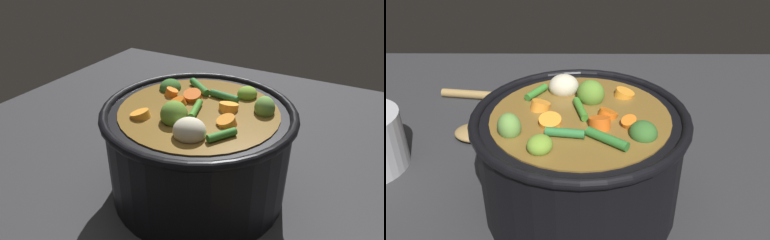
# 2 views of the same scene
# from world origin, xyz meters

# --- Properties ---
(ground_plane) EXTENTS (1.10, 1.10, 0.00)m
(ground_plane) POSITION_xyz_m (0.00, 0.00, 0.00)
(ground_plane) COLOR #2D2D30
(cooking_pot) EXTENTS (0.27, 0.27, 0.17)m
(cooking_pot) POSITION_xyz_m (-0.00, 0.00, 0.08)
(cooking_pot) COLOR black
(cooking_pot) RESTS_ON ground_plane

